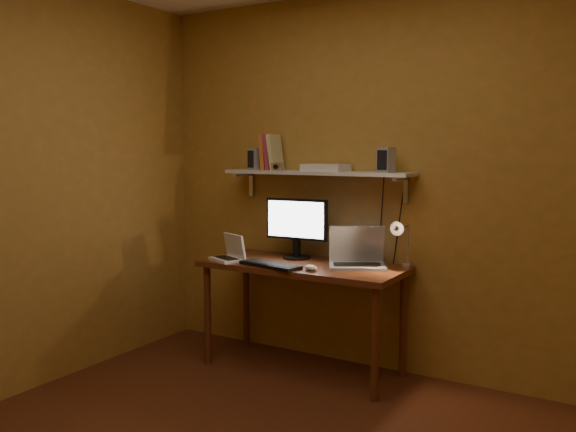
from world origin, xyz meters
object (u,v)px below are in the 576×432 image
Objects in this scene: laptop at (357,256)px; mouse at (311,268)px; router at (326,168)px; wall_shelf at (317,173)px; desk_lamp at (402,238)px; netbook at (230,253)px; keyboard at (270,265)px; monitor at (297,225)px; speaker_right at (386,160)px; speaker_left at (256,159)px; shelf_camera at (277,167)px; desk at (303,276)px.

mouse is at bearing -153.13° from laptop.
mouse is at bearing -75.81° from router.
wall_shelf is at bearing 131.67° from mouse.
desk_lamp is at bearing 50.25° from mouse.
keyboard is (0.36, -0.05, -0.04)m from netbook.
monitor is 2.89× the size of speaker_right.
speaker_left reaches higher than mouse.
wall_shelf is 0.72m from mouse.
keyboard is 0.88m from speaker_left.
mouse reaches higher than keyboard.
speaker_left is 1.64× the size of shelf_camera.
speaker_right is at bearing 19.91° from speaker_left.
laptop is 1.01× the size of keyboard.
router reaches higher than laptop.
speaker_right is (-0.14, 0.05, 0.50)m from desk_lamp.
netbook is at bearing -147.10° from router.
desk is 8.54× the size of speaker_right.
wall_shelf is 0.53m from speaker_right.
speaker_right reaches higher than desk.
netbook is at bearing -142.40° from monitor.
keyboard is at bearing 15.95° from netbook.
shelf_camera is (-0.14, -0.03, 0.41)m from monitor.
speaker_left is at bearing -177.47° from router.
desk is at bearing 166.36° from laptop.
monitor reaches higher than netbook.
keyboard is (-0.49, -0.30, -0.06)m from laptop.
desk_lamp is at bearing 0.48° from shelf_camera.
keyboard is at bearing -92.26° from monitor.
keyboard is 0.88m from desk_lamp.
router is (0.07, 0.01, 0.04)m from wall_shelf.
desk is 4.64× the size of router.
speaker_right reaches higher than wall_shelf.
shelf_camera is at bearing -166.54° from router.
speaker_right is (0.65, 0.39, 0.70)m from keyboard.
speaker_left reaches higher than desk_lamp.
speaker_right reaches higher than netbook.
speaker_left is (-0.37, 0.39, 0.69)m from keyboard.
laptop is at bearing 40.05° from netbook.
wall_shelf reaches higher than netbook.
laptop is 0.89m from netbook.
monitor is 4.79× the size of mouse.
monitor is at bearing 64.27° from netbook.
monitor is at bearing 150.09° from mouse.
mouse is (-0.20, -0.28, -0.05)m from laptop.
router is (-0.46, 0.03, -0.06)m from speaker_right.
laptop reaches higher than netbook.
laptop is 1.48× the size of router.
desk_lamp is at bearing 10.81° from desk.
speaker_right is 1.68× the size of shelf_camera.
netbook is at bearing -177.08° from keyboard.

